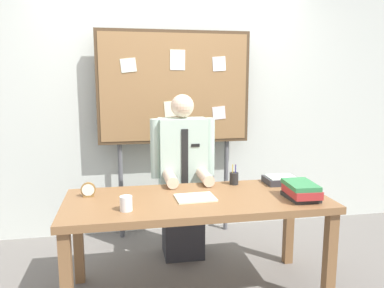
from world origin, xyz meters
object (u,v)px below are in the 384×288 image
(paper_tray, at_px, (281,180))
(person, at_px, (183,183))
(desk, at_px, (197,209))
(book_stack, at_px, (301,191))
(coffee_mug, at_px, (126,203))
(pen_holder, at_px, (234,178))
(desk_clock, at_px, (88,190))
(open_notebook, at_px, (195,198))
(bulletin_board, at_px, (175,90))

(paper_tray, bearing_deg, person, 152.95)
(desk, xyz_separation_m, book_stack, (0.70, -0.16, 0.14))
(coffee_mug, distance_m, paper_tray, 1.30)
(book_stack, relative_size, pen_holder, 1.87)
(desk_clock, distance_m, coffee_mug, 0.43)
(desk, bearing_deg, open_notebook, -128.98)
(desk_clock, bearing_deg, open_notebook, -13.83)
(open_notebook, bearing_deg, desk, 51.02)
(desk, relative_size, pen_holder, 11.43)
(person, height_order, open_notebook, person)
(paper_tray, bearing_deg, coffee_mug, -161.03)
(desk_clock, relative_size, pen_holder, 0.65)
(bulletin_board, height_order, paper_tray, bulletin_board)
(coffee_mug, bearing_deg, open_notebook, 18.80)
(paper_tray, bearing_deg, bulletin_board, 131.03)
(desk_clock, xyz_separation_m, paper_tray, (1.48, 0.08, -0.02))
(bulletin_board, xyz_separation_m, desk_clock, (-0.75, -0.92, -0.67))
(coffee_mug, bearing_deg, person, 58.32)
(person, relative_size, pen_holder, 8.89)
(desk, relative_size, paper_tray, 7.04)
(book_stack, bearing_deg, bulletin_board, 119.30)
(desk_clock, bearing_deg, coffee_mug, -52.97)
(desk_clock, bearing_deg, desk, -12.09)
(book_stack, distance_m, paper_tray, 0.41)
(open_notebook, xyz_separation_m, pen_holder, (0.37, 0.30, 0.04))
(desk, height_order, open_notebook, open_notebook)
(open_notebook, height_order, paper_tray, paper_tray)
(person, distance_m, bulletin_board, 0.91)
(person, xyz_separation_m, paper_tray, (0.73, -0.38, 0.09))
(open_notebook, xyz_separation_m, desk_clock, (-0.73, 0.18, 0.04))
(desk, distance_m, open_notebook, 0.09)
(book_stack, height_order, pen_holder, pen_holder)
(bulletin_board, distance_m, paper_tray, 1.31)
(person, xyz_separation_m, book_stack, (0.70, -0.78, 0.12))
(open_notebook, bearing_deg, paper_tray, 19.08)
(book_stack, bearing_deg, desk, 166.77)
(bulletin_board, distance_m, desk_clock, 1.37)
(coffee_mug, bearing_deg, pen_holder, 28.63)
(open_notebook, relative_size, coffee_mug, 2.87)
(coffee_mug, distance_m, pen_holder, 0.96)
(pen_holder, bearing_deg, coffee_mug, -151.37)
(pen_holder, bearing_deg, paper_tray, -6.06)
(book_stack, distance_m, desk_clock, 1.49)
(person, bearing_deg, desk_clock, -148.81)
(book_stack, xyz_separation_m, open_notebook, (-0.72, 0.14, -0.05))
(book_stack, xyz_separation_m, pen_holder, (-0.35, 0.44, -0.01))
(pen_holder, bearing_deg, open_notebook, -141.02)
(paper_tray, bearing_deg, desk, -161.93)
(open_notebook, height_order, desk_clock, desk_clock)
(desk, relative_size, person, 1.29)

